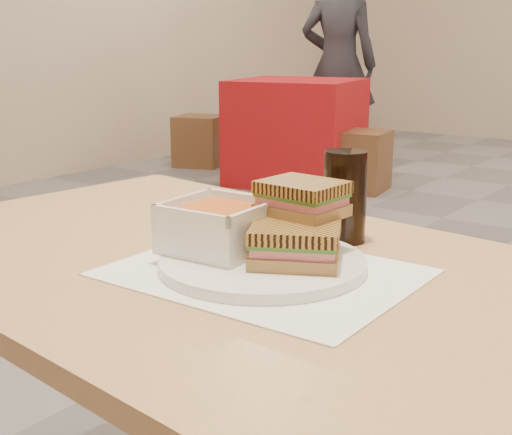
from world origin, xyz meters
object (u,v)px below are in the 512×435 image
Objects in this scene: soup_bowl at (218,229)px; panini_lower at (295,245)px; plate at (263,263)px; cola_glass at (345,197)px; bg_chair_0r at (359,161)px; main_table at (235,335)px; bg_table_0 at (297,131)px; bg_chair_0l at (200,141)px; patron_a at (338,65)px.

panini_lower is at bearing 6.37° from soup_bowl.
plate is 2.00× the size of cola_glass.
soup_bowl is 4.13m from bg_chair_0r.
plate is at bearing -6.18° from main_table.
cola_glass is at bearing 99.66° from panini_lower.
panini_lower is (0.12, 0.01, -0.01)m from soup_bowl.
bg_table_0 is 0.57m from bg_chair_0r.
main_table is at bearing -47.99° from bg_chair_0l.
patron_a is at bearing 94.48° from bg_table_0.
panini_lower is at bearing -62.77° from bg_chair_0r.
soup_bowl is 0.12m from panini_lower.
plate is (0.06, -0.01, 0.12)m from main_table.
soup_bowl is at bearing -48.23° from bg_chair_0l.
patron_a is at bearing 119.73° from panini_lower.
cola_glass is 4.00m from bg_chair_0r.
patron_a is at bearing 131.22° from bg_chair_0r.
cola_glass is 5.01m from bg_chair_0l.
plate is 1.92× the size of panini_lower.
plate is 0.08m from soup_bowl.
cola_glass is at bearing 68.55° from main_table.
plate is at bearing -60.80° from patron_a.
main_table is at bearing 36.97° from soup_bowl.
panini_lower is 0.09× the size of patron_a.
cola_glass is (-0.03, 0.18, 0.03)m from panini_lower.
cola_glass is 0.08× the size of patron_a.
patron_a is at bearing 119.20° from plate.
panini_lower is 0.30× the size of bg_chair_0l.
plate is 0.17× the size of patron_a.
plate is 4.39m from bg_table_0.
plate is at bearing 5.52° from soup_bowl.
panini_lower is (0.05, 0.01, 0.03)m from plate.
bg_table_0 is (-2.32, 3.67, -0.25)m from main_table.
cola_glass reaches higher than bg_chair_0r.
panini_lower reaches higher than main_table.
cola_glass is 0.14× the size of bg_table_0.
cola_glass is (0.09, 0.20, 0.02)m from soup_bowl.
soup_bowl reaches higher than panini_lower.
panini_lower reaches higher than bg_chair_0l.
main_table is at bearing -61.32° from patron_a.
cola_glass is at bearing 84.87° from plate.
patron_a is (-2.43, 4.35, 0.10)m from plate.
soup_bowl is 0.98× the size of cola_glass.
patron_a is (-2.38, 4.35, 0.22)m from main_table.
cola_glass is 4.25m from bg_table_0.
bg_chair_0l is at bearing 134.07° from cola_glass.
soup_bowl is at bearing -143.03° from main_table.
soup_bowl is 0.32× the size of bg_chair_0r.
main_table is 4.96m from patron_a.
cola_glass reaches higher than bg_chair_0l.
bg_table_0 reaches higher than plate.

